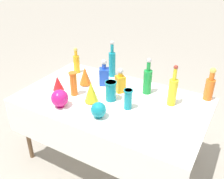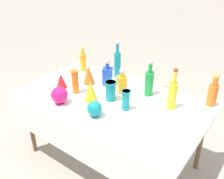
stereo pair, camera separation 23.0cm
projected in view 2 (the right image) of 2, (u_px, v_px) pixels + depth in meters
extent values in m
plane|color=#A0998C|center=(112.00, 158.00, 2.72)|extent=(40.00, 40.00, 0.00)
cube|color=white|center=(112.00, 100.00, 2.36)|extent=(1.75, 1.03, 0.03)
cube|color=white|center=(75.00, 143.00, 2.07)|extent=(1.75, 0.01, 0.35)
cylinder|color=brown|center=(30.00, 124.00, 2.66)|extent=(0.04, 0.04, 0.73)
cylinder|color=brown|center=(83.00, 93.00, 3.24)|extent=(0.04, 0.04, 0.73)
cylinder|color=brown|center=(201.00, 140.00, 2.43)|extent=(0.04, 0.04, 0.73)
cylinder|color=yellow|center=(172.00, 96.00, 2.16)|extent=(0.08, 0.08, 0.25)
cylinder|color=yellow|center=(175.00, 77.00, 2.07)|extent=(0.03, 0.03, 0.11)
sphere|color=maroon|center=(176.00, 70.00, 2.04)|extent=(0.04, 0.04, 0.04)
cylinder|color=orange|center=(212.00, 95.00, 2.21)|extent=(0.08, 0.08, 0.20)
cylinder|color=orange|center=(215.00, 81.00, 2.15)|extent=(0.05, 0.05, 0.07)
sphere|color=gold|center=(217.00, 76.00, 2.12)|extent=(0.06, 0.06, 0.06)
cylinder|color=#198C38|center=(149.00, 84.00, 2.36)|extent=(0.08, 0.08, 0.24)
cylinder|color=#198C38|center=(150.00, 68.00, 2.28)|extent=(0.04, 0.04, 0.09)
sphere|color=#B2B2B7|center=(151.00, 62.00, 2.26)|extent=(0.05, 0.05, 0.05)
cylinder|color=orange|center=(83.00, 63.00, 2.86)|extent=(0.07, 0.07, 0.20)
cylinder|color=orange|center=(83.00, 52.00, 2.80)|extent=(0.03, 0.03, 0.06)
sphere|color=gold|center=(82.00, 48.00, 2.78)|extent=(0.04, 0.04, 0.04)
cylinder|color=teal|center=(117.00, 65.00, 2.72)|extent=(0.07, 0.07, 0.27)
cylinder|color=teal|center=(117.00, 49.00, 2.63)|extent=(0.03, 0.03, 0.10)
sphere|color=#B2B2B7|center=(118.00, 43.00, 2.60)|extent=(0.04, 0.04, 0.04)
cube|color=blue|center=(107.00, 76.00, 2.58)|extent=(0.13, 0.13, 0.18)
cylinder|color=blue|center=(107.00, 66.00, 2.52)|extent=(0.04, 0.04, 0.06)
sphere|color=#B2B2B7|center=(107.00, 62.00, 2.50)|extent=(0.06, 0.06, 0.06)
cube|color=orange|center=(121.00, 84.00, 2.43)|extent=(0.12, 0.12, 0.17)
cylinder|color=orange|center=(122.00, 75.00, 2.38)|extent=(0.04, 0.04, 0.04)
sphere|color=#B2B2B7|center=(122.00, 71.00, 2.36)|extent=(0.06, 0.06, 0.06)
cylinder|color=orange|center=(75.00, 82.00, 2.40)|extent=(0.07, 0.07, 0.24)
cylinder|color=orange|center=(74.00, 71.00, 2.35)|extent=(0.08, 0.08, 0.01)
cylinder|color=teal|center=(126.00, 100.00, 2.15)|extent=(0.07, 0.07, 0.19)
cylinder|color=teal|center=(126.00, 91.00, 2.11)|extent=(0.08, 0.08, 0.01)
cylinder|color=teal|center=(111.00, 91.00, 2.29)|extent=(0.10, 0.10, 0.19)
cylinder|color=teal|center=(111.00, 83.00, 2.25)|extent=(0.11, 0.11, 0.01)
cylinder|color=orange|center=(89.00, 83.00, 2.63)|extent=(0.07, 0.07, 0.01)
cone|color=orange|center=(89.00, 74.00, 2.59)|extent=(0.12, 0.12, 0.18)
cylinder|color=red|center=(62.00, 87.00, 2.55)|extent=(0.06, 0.06, 0.01)
cone|color=red|center=(61.00, 80.00, 2.51)|extent=(0.11, 0.11, 0.14)
cylinder|color=yellow|center=(91.00, 100.00, 2.32)|extent=(0.08, 0.08, 0.01)
cone|color=yellow|center=(91.00, 91.00, 2.27)|extent=(0.13, 0.13, 0.19)
cylinder|color=teal|center=(95.00, 116.00, 2.10)|extent=(0.06, 0.06, 0.01)
sphere|color=teal|center=(95.00, 109.00, 2.07)|extent=(0.13, 0.13, 0.13)
cylinder|color=#C61972|center=(60.00, 103.00, 2.28)|extent=(0.07, 0.07, 0.01)
sphere|color=#C61972|center=(59.00, 95.00, 2.24)|extent=(0.16, 0.16, 0.16)
cube|color=white|center=(95.00, 128.00, 1.92)|extent=(0.05, 0.02, 0.04)
cube|color=white|center=(63.00, 109.00, 2.17)|extent=(0.05, 0.02, 0.04)
cube|color=tan|center=(173.00, 110.00, 3.27)|extent=(0.65, 0.57, 0.31)
cube|color=tan|center=(179.00, 94.00, 3.26)|extent=(0.50, 0.20, 0.09)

